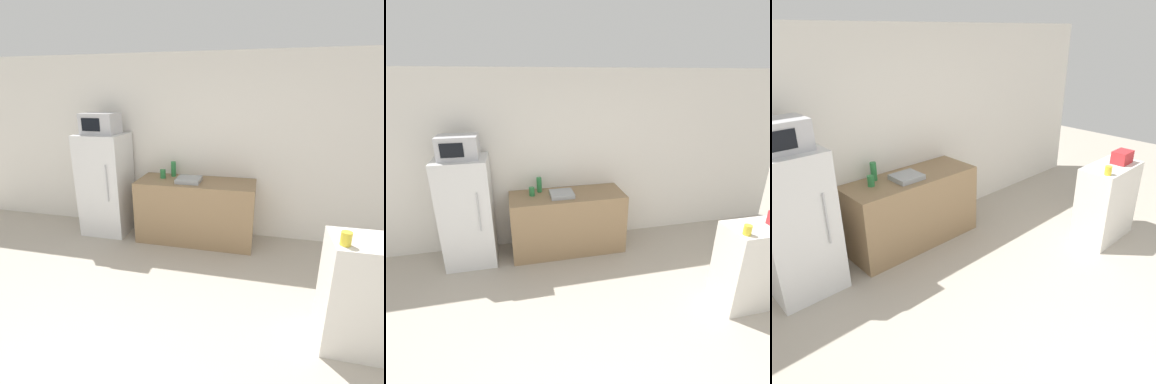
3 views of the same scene
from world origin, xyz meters
TOP-DOWN VIEW (x-y plane):
  - wall_back at (0.00, 3.20)m, footprint 8.00×0.06m
  - refrigerator at (-1.17, 2.84)m, footprint 0.67×0.61m
  - microwave at (-1.17, 2.84)m, footprint 0.49×0.37m
  - counter at (0.22, 2.84)m, footprint 1.65×0.64m
  - sink_basin at (0.13, 2.79)m, footprint 0.33×0.31m
  - bottle_tall at (-0.16, 3.03)m, footprint 0.07×0.07m
  - bottle_short at (-0.28, 2.90)m, footprint 0.08×0.08m
  - shelf_cabinet at (2.08, 1.22)m, footprint 0.85×0.44m
  - jar at (1.74, 1.11)m, footprint 0.08×0.08m

SIDE VIEW (x-z plane):
  - counter at x=0.22m, z-range 0.00..0.89m
  - shelf_cabinet at x=2.08m, z-range 0.00..0.99m
  - refrigerator at x=-1.17m, z-range 0.00..1.51m
  - sink_basin at x=0.13m, z-range 0.89..0.95m
  - bottle_short at x=-0.28m, z-range 0.89..1.02m
  - bottle_tall at x=-0.16m, z-range 0.89..1.11m
  - jar at x=1.74m, z-range 0.99..1.10m
  - wall_back at x=0.00m, z-range 0.00..2.60m
  - microwave at x=-1.17m, z-range 1.51..1.80m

